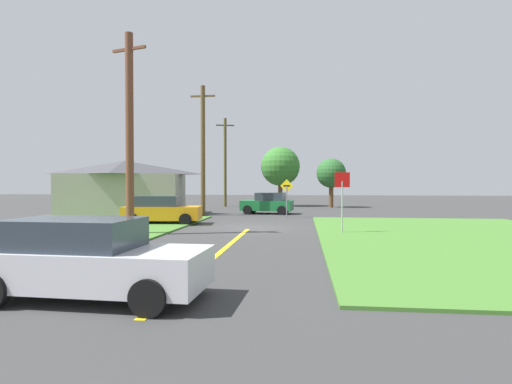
% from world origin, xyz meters
% --- Properties ---
extents(ground_plane, '(120.00, 120.00, 0.00)m').
position_xyz_m(ground_plane, '(0.00, 0.00, 0.00)').
color(ground_plane, '#363636').
extents(grass_verge_right, '(12.00, 20.00, 0.08)m').
position_xyz_m(grass_verge_right, '(9.44, -4.00, 0.04)').
color(grass_verge_right, '#43782C').
rests_on(grass_verge_right, ground).
extents(grass_verge_left, '(12.00, 20.00, 0.08)m').
position_xyz_m(grass_verge_left, '(-9.44, -4.00, 0.04)').
color(grass_verge_left, '#43782C').
rests_on(grass_verge_left, ground).
extents(lane_stripe_center, '(0.20, 14.00, 0.01)m').
position_xyz_m(lane_stripe_center, '(0.00, -8.00, 0.01)').
color(lane_stripe_center, yellow).
rests_on(lane_stripe_center, ground).
extents(stop_sign, '(0.69, 0.07, 2.84)m').
position_xyz_m(stop_sign, '(4.57, -2.36, 1.97)').
color(stop_sign, '#9EA0A8').
rests_on(stop_sign, ground).
extents(car_behind_on_main_road, '(4.60, 2.18, 1.62)m').
position_xyz_m(car_behind_on_main_road, '(-1.52, -13.83, 0.81)').
color(car_behind_on_main_road, silver).
rests_on(car_behind_on_main_road, ground).
extents(car_approaching_junction, '(4.07, 2.46, 1.62)m').
position_xyz_m(car_approaching_junction, '(0.12, 9.79, 0.80)').
color(car_approaching_junction, '#196B33').
rests_on(car_approaching_junction, ground).
extents(parked_car_near_building, '(4.46, 2.39, 1.62)m').
position_xyz_m(parked_car_near_building, '(-5.26, 1.12, 0.81)').
color(parked_car_near_building, orange).
rests_on(parked_car_near_building, ground).
extents(utility_pole_near, '(1.76, 0.63, 9.09)m').
position_xyz_m(utility_pole_near, '(-5.01, -3.80, 4.63)').
color(utility_pole_near, brown).
rests_on(utility_pole_near, ground).
extents(utility_pole_mid, '(1.80, 0.32, 9.37)m').
position_xyz_m(utility_pole_mid, '(-4.41, 7.56, 4.79)').
color(utility_pole_mid, brown).
rests_on(utility_pole_mid, ground).
extents(utility_pole_far, '(1.77, 0.59, 8.82)m').
position_xyz_m(utility_pole_far, '(-4.93, 18.92, 4.54)').
color(utility_pole_far, '#4D4825').
rests_on(utility_pole_far, ground).
extents(direction_sign, '(0.90, 0.17, 2.61)m').
position_xyz_m(direction_sign, '(1.68, 6.52, 1.63)').
color(direction_sign, slate).
rests_on(direction_sign, ground).
extents(oak_tree_left, '(3.98, 3.98, 6.06)m').
position_xyz_m(oak_tree_left, '(0.49, 20.45, 4.05)').
color(oak_tree_left, brown).
rests_on(oak_tree_left, ground).
extents(pine_tree_center, '(2.85, 2.85, 4.75)m').
position_xyz_m(pine_tree_center, '(5.51, 18.86, 3.28)').
color(pine_tree_center, brown).
rests_on(pine_tree_center, ground).
extents(barn, '(9.11, 6.78, 4.02)m').
position_xyz_m(barn, '(-10.46, 7.81, 2.01)').
color(barn, gray).
rests_on(barn, ground).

